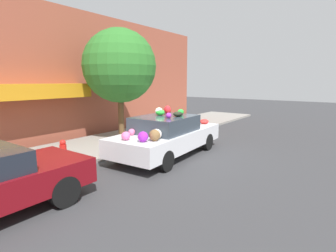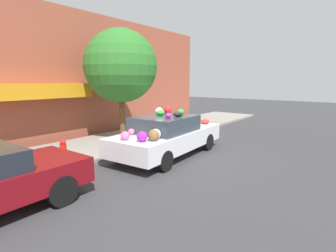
# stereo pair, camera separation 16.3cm
# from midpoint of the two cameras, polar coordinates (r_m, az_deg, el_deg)

# --- Properties ---
(ground_plane) EXTENTS (60.00, 60.00, 0.00)m
(ground_plane) POSITION_cam_midpoint_polar(r_m,az_deg,el_deg) (9.29, -0.39, -6.18)
(ground_plane) COLOR #38383A
(sidewalk_curb) EXTENTS (24.00, 3.20, 0.12)m
(sidewalk_curb) POSITION_cam_midpoint_polar(r_m,az_deg,el_deg) (11.09, -11.47, -3.43)
(sidewalk_curb) COLOR gray
(sidewalk_curb) RESTS_ON ground
(building_facade) EXTENTS (18.00, 1.20, 5.62)m
(building_facade) POSITION_cam_midpoint_polar(r_m,az_deg,el_deg) (12.50, -19.16, 10.23)
(building_facade) COLOR #9E4C38
(building_facade) RESTS_ON ground
(street_tree) EXTENTS (3.02, 3.02, 4.56)m
(street_tree) POSITION_cam_midpoint_polar(r_m,az_deg,el_deg) (11.23, -9.82, 12.70)
(street_tree) COLOR brown
(street_tree) RESTS_ON sidewalk_curb
(fire_hydrant) EXTENTS (0.20, 0.20, 0.70)m
(fire_hydrant) POSITION_cam_midpoint_polar(r_m,az_deg,el_deg) (8.57, -21.32, -5.03)
(fire_hydrant) COLOR red
(fire_hydrant) RESTS_ON sidewalk_curb
(art_car) EXTENTS (4.68, 2.14, 1.70)m
(art_car) POSITION_cam_midpoint_polar(r_m,az_deg,el_deg) (8.96, 0.36, -1.93)
(art_car) COLOR silver
(art_car) RESTS_ON ground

